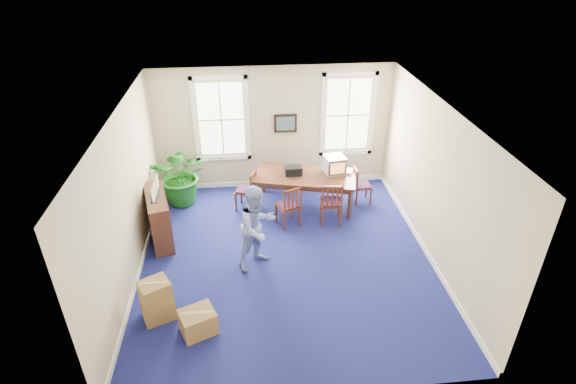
{
  "coord_description": "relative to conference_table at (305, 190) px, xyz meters",
  "views": [
    {
      "loc": [
        -0.72,
        -7.43,
        5.91
      ],
      "look_at": [
        0.1,
        0.6,
        1.25
      ],
      "focal_mm": 28.0,
      "sensor_mm": 36.0,
      "label": 1
    }
  ],
  "objects": [
    {
      "name": "wall_right",
      "position": [
        2.33,
        -2.1,
        1.18
      ],
      "size": [
        0.0,
        6.5,
        6.5
      ],
      "primitive_type": "plane",
      "rotation": [
        1.57,
        0.0,
        -1.57
      ],
      "color": "tan",
      "rests_on": "ground"
    },
    {
      "name": "credenza",
      "position": [
        -3.35,
        -1.11,
        0.14
      ],
      "size": [
        0.74,
        1.48,
        1.12
      ],
      "primitive_type": "cube",
      "rotation": [
        0.0,
        0.0,
        0.25
      ],
      "color": "#4C2819",
      "rests_on": "ground"
    },
    {
      "name": "potted_plant",
      "position": [
        -3.0,
        0.44,
        0.36
      ],
      "size": [
        1.41,
        1.24,
        1.55
      ],
      "primitive_type": "imported",
      "rotation": [
        0.0,
        0.0,
        0.02
      ],
      "color": "#155913",
      "rests_on": "ground"
    },
    {
      "name": "window_right",
      "position": [
        1.23,
        1.13,
        1.48
      ],
      "size": [
        1.4,
        0.12,
        2.2
      ],
      "primitive_type": null,
      "color": "white",
      "rests_on": "ground"
    },
    {
      "name": "chair_near_right",
      "position": [
        0.5,
        -0.84,
        0.13
      ],
      "size": [
        0.53,
        0.53,
        1.09
      ],
      "primitive_type": null,
      "rotation": [
        0.0,
        0.0,
        3.04
      ],
      "color": "maroon",
      "rests_on": "ground"
    },
    {
      "name": "wall_back",
      "position": [
        -0.67,
        1.15,
        1.18
      ],
      "size": [
        6.5,
        0.0,
        6.5
      ],
      "primitive_type": "plane",
      "rotation": [
        1.57,
        0.0,
        0.0
      ],
      "color": "tan",
      "rests_on": "ground"
    },
    {
      "name": "baseboard_left",
      "position": [
        -3.64,
        -2.1,
        -0.36
      ],
      "size": [
        0.04,
        6.5,
        0.12
      ],
      "primitive_type": "cube",
      "color": "white",
      "rests_on": "ground"
    },
    {
      "name": "game_console",
      "position": [
        1.06,
        0.0,
        0.45
      ],
      "size": [
        0.25,
        0.27,
        0.06
      ],
      "primitive_type": "cube",
      "rotation": [
        0.0,
        0.0,
        -0.37
      ],
      "color": "white",
      "rests_on": "conference_table"
    },
    {
      "name": "floor",
      "position": [
        -0.67,
        -2.1,
        -0.42
      ],
      "size": [
        6.5,
        6.5,
        0.0
      ],
      "primitive_type": "plane",
      "color": "navy",
      "rests_on": "ground"
    },
    {
      "name": "wall_picture",
      "position": [
        -0.37,
        1.1,
        1.33
      ],
      "size": [
        0.58,
        0.06,
        0.48
      ],
      "primitive_type": null,
      "color": "black",
      "rests_on": "ground"
    },
    {
      "name": "conference_table",
      "position": [
        0.0,
        0.0,
        0.0
      ],
      "size": [
        2.65,
        1.69,
        0.84
      ],
      "primitive_type": null,
      "rotation": [
        0.0,
        0.0,
        -0.25
      ],
      "color": "#4C2819",
      "rests_on": "ground"
    },
    {
      "name": "wall_left",
      "position": [
        -3.67,
        -2.1,
        1.18
      ],
      "size": [
        0.0,
        6.5,
        6.5
      ],
      "primitive_type": "plane",
      "rotation": [
        1.57,
        0.0,
        1.57
      ],
      "color": "tan",
      "rests_on": "ground"
    },
    {
      "name": "cardboard_boxes",
      "position": [
        -2.86,
        -3.42,
        -0.01
      ],
      "size": [
        1.89,
        1.89,
        0.82
      ],
      "primitive_type": null,
      "rotation": [
        0.0,
        0.0,
        0.4
      ],
      "color": "olive",
      "rests_on": "ground"
    },
    {
      "name": "chair_end_left",
      "position": [
        -1.45,
        0.0,
        0.09
      ],
      "size": [
        0.58,
        0.58,
        1.01
      ],
      "primitive_type": null,
      "rotation": [
        0.0,
        0.0,
        -1.92
      ],
      "color": "maroon",
      "rests_on": "ground"
    },
    {
      "name": "chair_near_left",
      "position": [
        -0.5,
        -0.84,
        0.1
      ],
      "size": [
        0.62,
        0.62,
        1.04
      ],
      "primitive_type": null,
      "rotation": [
        0.0,
        0.0,
        3.55
      ],
      "color": "maroon",
      "rests_on": "ground"
    },
    {
      "name": "man",
      "position": [
        -1.24,
        -2.21,
        0.48
      ],
      "size": [
        1.11,
        1.07,
        1.79
      ],
      "primitive_type": "imported",
      "rotation": [
        0.0,
        0.0,
        0.65
      ],
      "color": "#7E91D2",
      "rests_on": "ground"
    },
    {
      "name": "ceiling",
      "position": [
        -0.67,
        -2.1,
        2.78
      ],
      "size": [
        6.5,
        6.5,
        0.0
      ],
      "primitive_type": "plane",
      "rotation": [
        3.14,
        0.0,
        0.0
      ],
      "color": "white",
      "rests_on": "ground"
    },
    {
      "name": "baseboard_back",
      "position": [
        -0.67,
        1.12,
        -0.36
      ],
      "size": [
        6.0,
        0.04,
        0.12
      ],
      "primitive_type": "cube",
      "color": "white",
      "rests_on": "ground"
    },
    {
      "name": "equipment_bag",
      "position": [
        -0.28,
        0.06,
        0.52
      ],
      "size": [
        0.42,
        0.28,
        0.21
      ],
      "primitive_type": "cube",
      "rotation": [
        0.0,
        0.0,
        0.03
      ],
      "color": "black",
      "rests_on": "conference_table"
    },
    {
      "name": "crt_tv",
      "position": [
        0.72,
        0.06,
        0.63
      ],
      "size": [
        0.54,
        0.58,
        0.43
      ],
      "primitive_type": null,
      "rotation": [
        0.0,
        0.0,
        0.15
      ],
      "color": "#B7B7BC",
      "rests_on": "conference_table"
    },
    {
      "name": "brochure_rack",
      "position": [
        -3.33,
        -1.11,
        0.87
      ],
      "size": [
        0.4,
        0.75,
        0.33
      ],
      "primitive_type": null,
      "rotation": [
        0.0,
        0.0,
        0.38
      ],
      "color": "#99999E",
      "rests_on": "credenza"
    },
    {
      "name": "window_left",
      "position": [
        -1.97,
        1.13,
        1.48
      ],
      "size": [
        1.4,
        0.12,
        2.2
      ],
      "primitive_type": null,
      "color": "white",
      "rests_on": "ground"
    },
    {
      "name": "chair_end_right",
      "position": [
        1.45,
        0.0,
        0.05
      ],
      "size": [
        0.44,
        0.44,
        0.94
      ],
      "primitive_type": null,
      "rotation": [
        0.0,
        0.0,
        1.62
      ],
      "color": "maroon",
      "rests_on": "ground"
    },
    {
      "name": "baseboard_right",
      "position": [
        2.3,
        -2.1,
        -0.36
      ],
      "size": [
        0.04,
        6.5,
        0.12
      ],
      "primitive_type": "cube",
      "color": "white",
      "rests_on": "ground"
    },
    {
      "name": "wall_front",
      "position": [
        -0.67,
        -5.35,
        1.18
      ],
      "size": [
        6.5,
        0.0,
        6.5
      ],
      "primitive_type": "plane",
      "rotation": [
        -1.57,
        0.0,
        0.0
      ],
      "color": "tan",
      "rests_on": "ground"
    }
  ]
}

